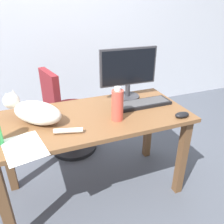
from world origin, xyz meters
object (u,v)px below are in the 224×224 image
object	(u,v)px
office_chair	(67,119)
cat	(34,111)
water_bottle	(118,105)
computer_mouse	(182,115)
keyboard	(143,103)
monitor	(128,71)

from	to	relation	value
office_chair	cat	distance (m)	0.79
water_bottle	cat	bearing A→B (deg)	162.26
cat	computer_mouse	xyz separation A→B (m)	(0.97, -0.30, -0.06)
keyboard	water_bottle	xyz separation A→B (m)	(-0.28, -0.15, 0.10)
office_chair	cat	bearing A→B (deg)	-116.52
computer_mouse	monitor	bearing A→B (deg)	113.77
monitor	cat	distance (m)	0.79
office_chair	water_bottle	world-z (taller)	water_bottle
cat	water_bottle	xyz separation A→B (m)	(0.53, -0.17, 0.03)
office_chair	computer_mouse	size ratio (longest dim) A/B	8.08
keyboard	cat	bearing A→B (deg)	178.53
monitor	water_bottle	distance (m)	0.43
cat	water_bottle	world-z (taller)	water_bottle
monitor	cat	bearing A→B (deg)	-167.59
monitor	computer_mouse	size ratio (longest dim) A/B	4.37
computer_mouse	water_bottle	xyz separation A→B (m)	(-0.44, 0.13, 0.09)
cat	water_bottle	bearing A→B (deg)	-17.74
computer_mouse	office_chair	bearing A→B (deg)	126.36
keyboard	computer_mouse	xyz separation A→B (m)	(0.16, -0.28, 0.00)
monitor	computer_mouse	world-z (taller)	monitor
computer_mouse	keyboard	bearing A→B (deg)	119.57
keyboard	computer_mouse	distance (m)	0.32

